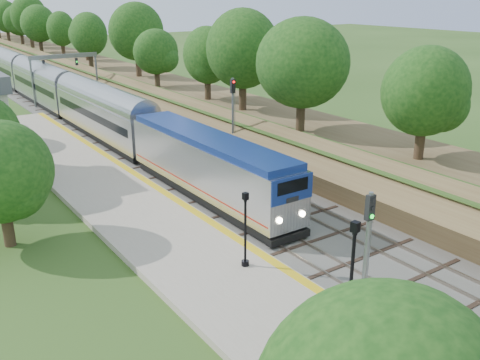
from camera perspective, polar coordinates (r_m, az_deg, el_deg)
ground at (r=25.25m, az=18.10°, el=-13.80°), size 320.00×320.00×0.00m
trackbed at (r=75.89m, az=-19.34°, el=8.25°), size 9.50×170.00×0.28m
platform at (r=33.45m, az=-9.95°, el=-4.18°), size 6.40×68.00×0.38m
yellow_stripe at (r=34.53m, az=-5.69°, el=-2.84°), size 0.55×68.00×0.01m
embankment at (r=78.17m, az=-13.55°, el=10.51°), size 10.64×170.00×11.70m
signal_gantry at (r=70.55m, az=-18.24°, el=11.52°), size 8.40×0.38×6.20m
trees_behind_platform at (r=34.55m, az=-22.72°, el=2.99°), size 7.82×53.32×7.21m
train at (r=80.31m, az=-22.00°, el=10.05°), size 2.89×116.08×4.25m
lamppost_mid at (r=22.22m, az=11.76°, el=-10.54°), size 0.47×0.47×4.71m
lamppost_far at (r=26.53m, az=0.57°, el=-5.76°), size 0.39×0.39×3.93m
signal_platform at (r=21.55m, az=13.35°, el=-6.99°), size 0.35×0.28×5.95m
signal_farside at (r=43.67m, az=-0.76°, el=7.39°), size 0.37×0.30×6.84m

